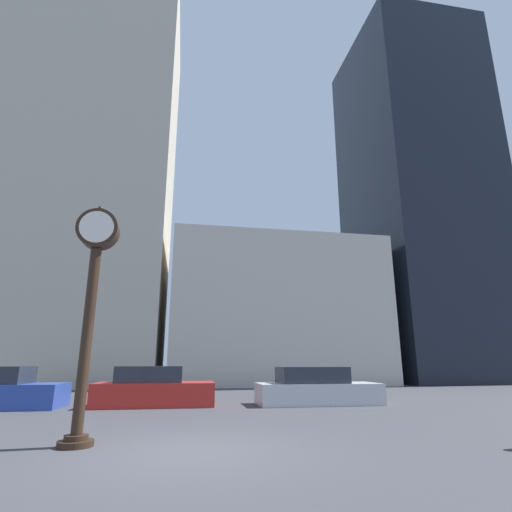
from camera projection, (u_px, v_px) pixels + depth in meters
ground_plane at (188, 452)px, 7.34m from camera, size 200.00×200.00×0.00m
building_tall_tower at (84, 177)px, 32.84m from camera, size 14.00×12.00×32.67m
building_storefront_row at (270, 315)px, 32.71m from camera, size 15.80×12.00×10.71m
building_glass_modern at (416, 198)px, 38.12m from camera, size 10.58×12.00×33.61m
street_clock at (92, 288)px, 8.58m from camera, size 0.88×0.69×5.03m
car_red at (154, 389)px, 15.07m from camera, size 4.42×2.01×1.45m
car_silver at (316, 388)px, 15.70m from camera, size 4.81×1.97×1.42m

